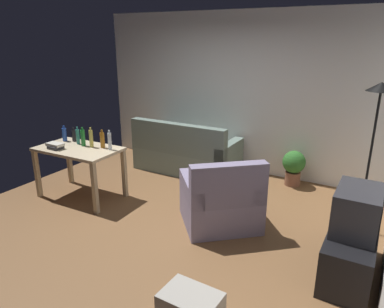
# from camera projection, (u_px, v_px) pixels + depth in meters

# --- Properties ---
(ground_plane) EXTENTS (5.20, 4.40, 0.02)m
(ground_plane) POSITION_uv_depth(u_px,v_px,m) (167.00, 217.00, 4.75)
(ground_plane) COLOR brown
(wall_rear) EXTENTS (5.20, 0.10, 2.70)m
(wall_rear) POSITION_uv_depth(u_px,v_px,m) (236.00, 93.00, 6.13)
(wall_rear) COLOR white
(wall_rear) RESTS_ON ground_plane
(couch) EXTENTS (1.78, 0.84, 0.92)m
(couch) POSITION_uv_depth(u_px,v_px,m) (185.00, 154.00, 6.26)
(couch) COLOR slate
(couch) RESTS_ON ground_plane
(tv_stand) EXTENTS (0.44, 1.10, 0.48)m
(tv_stand) POSITION_uv_depth(u_px,v_px,m) (350.00, 252.00, 3.54)
(tv_stand) COLOR black
(tv_stand) RESTS_ON ground_plane
(tv) EXTENTS (0.41, 0.60, 0.44)m
(tv) POSITION_uv_depth(u_px,v_px,m) (358.00, 211.00, 3.39)
(tv) COLOR #2D2D33
(tv) RESTS_ON tv_stand
(torchiere_lamp) EXTENTS (0.32, 0.32, 1.81)m
(torchiere_lamp) POSITION_uv_depth(u_px,v_px,m) (376.00, 118.00, 3.98)
(torchiere_lamp) COLOR black
(torchiere_lamp) RESTS_ON ground_plane
(desk) EXTENTS (1.22, 0.73, 0.76)m
(desk) POSITION_uv_depth(u_px,v_px,m) (79.00, 155.00, 5.14)
(desk) COLOR #C6B28E
(desk) RESTS_ON ground_plane
(potted_plant) EXTENTS (0.36, 0.36, 0.57)m
(potted_plant) POSITION_uv_depth(u_px,v_px,m) (294.00, 166.00, 5.66)
(potted_plant) COLOR brown
(potted_plant) RESTS_ON ground_plane
(armchair) EXTENTS (1.23, 1.22, 0.92)m
(armchair) POSITION_uv_depth(u_px,v_px,m) (221.00, 202.00, 4.44)
(armchair) COLOR gray
(armchair) RESTS_ON ground_plane
(bottle_blue) EXTENTS (0.07, 0.07, 0.24)m
(bottle_blue) POSITION_uv_depth(u_px,v_px,m) (64.00, 134.00, 5.41)
(bottle_blue) COLOR #2347A3
(bottle_blue) RESTS_ON desk
(bottle_dark) EXTENTS (0.06, 0.06, 0.22)m
(bottle_dark) POSITION_uv_depth(u_px,v_px,m) (74.00, 135.00, 5.41)
(bottle_dark) COLOR black
(bottle_dark) RESTS_ON desk
(bottle_tall) EXTENTS (0.05, 0.05, 0.26)m
(bottle_tall) POSITION_uv_depth(u_px,v_px,m) (78.00, 136.00, 5.26)
(bottle_tall) COLOR teal
(bottle_tall) RESTS_ON desk
(bottle_green) EXTENTS (0.06, 0.06, 0.28)m
(bottle_green) POSITION_uv_depth(u_px,v_px,m) (83.00, 138.00, 5.17)
(bottle_green) COLOR #1E722D
(bottle_green) RESTS_ON desk
(bottle_squat) EXTENTS (0.05, 0.05, 0.29)m
(bottle_squat) POSITION_uv_depth(u_px,v_px,m) (91.00, 138.00, 5.11)
(bottle_squat) COLOR #BCB24C
(bottle_squat) RESTS_ON desk
(bottle_amber) EXTENTS (0.06, 0.06, 0.26)m
(bottle_amber) POSITION_uv_depth(u_px,v_px,m) (102.00, 140.00, 5.08)
(bottle_amber) COLOR #9E6019
(bottle_amber) RESTS_ON desk
(bottle_clear) EXTENTS (0.05, 0.05, 0.28)m
(bottle_clear) POSITION_uv_depth(u_px,v_px,m) (110.00, 141.00, 4.99)
(bottle_clear) COLOR silver
(bottle_clear) RESTS_ON desk
(book_stack) EXTENTS (0.25, 0.17, 0.08)m
(book_stack) POSITION_uv_depth(u_px,v_px,m) (55.00, 146.00, 5.05)
(book_stack) COLOR #333338
(book_stack) RESTS_ON desk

